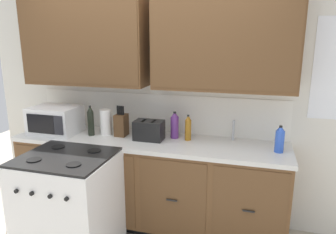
{
  "coord_description": "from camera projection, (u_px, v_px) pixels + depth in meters",
  "views": [
    {
      "loc": [
        0.99,
        -2.46,
        1.89
      ],
      "look_at": [
        0.22,
        0.27,
        1.18
      ],
      "focal_mm": 33.5,
      "sensor_mm": 36.0,
      "label": 1
    }
  ],
  "objects": [
    {
      "name": "bottle_violet",
      "position": [
        175.0,
        125.0,
        3.09
      ],
      "size": [
        0.08,
        0.08,
        0.27
      ],
      "color": "#663384",
      "rests_on": "counter_run"
    },
    {
      "name": "bottle_amber",
      "position": [
        188.0,
        128.0,
        3.03
      ],
      "size": [
        0.06,
        0.06,
        0.25
      ],
      "color": "#9E6619",
      "rests_on": "counter_run"
    },
    {
      "name": "wall_unit",
      "position": [
        153.0,
        62.0,
        3.08
      ],
      "size": [
        3.86,
        0.4,
        2.55
      ],
      "color": "silver",
      "rests_on": "ground_plane"
    },
    {
      "name": "stove_range",
      "position": [
        70.0,
        206.0,
        2.73
      ],
      "size": [
        0.76,
        0.68,
        0.95
      ],
      "color": "white",
      "rests_on": "ground_plane"
    },
    {
      "name": "sink_faucet",
      "position": [
        233.0,
        130.0,
        3.03
      ],
      "size": [
        0.02,
        0.02,
        0.2
      ],
      "primitive_type": "cylinder",
      "color": "#B2B5BA",
      "rests_on": "counter_run"
    },
    {
      "name": "microwave",
      "position": [
        55.0,
        120.0,
        3.26
      ],
      "size": [
        0.48,
        0.37,
        0.28
      ],
      "color": "white",
      "rests_on": "counter_run"
    },
    {
      "name": "counter_run",
      "position": [
        148.0,
        182.0,
        3.18
      ],
      "size": [
        2.69,
        0.64,
        0.93
      ],
      "color": "black",
      "rests_on": "ground_plane"
    },
    {
      "name": "bottle_dark",
      "position": [
        91.0,
        121.0,
        3.17
      ],
      "size": [
        0.06,
        0.06,
        0.31
      ],
      "color": "black",
      "rests_on": "counter_run"
    },
    {
      "name": "bottle_blue",
      "position": [
        280.0,
        139.0,
        2.7
      ],
      "size": [
        0.08,
        0.08,
        0.24
      ],
      "color": "blue",
      "rests_on": "counter_run"
    },
    {
      "name": "toaster",
      "position": [
        149.0,
        130.0,
        3.05
      ],
      "size": [
        0.28,
        0.18,
        0.19
      ],
      "color": "black",
      "rests_on": "counter_run"
    },
    {
      "name": "knife_block",
      "position": [
        121.0,
        125.0,
        3.17
      ],
      "size": [
        0.11,
        0.14,
        0.31
      ],
      "color": "#52361E",
      "rests_on": "counter_run"
    },
    {
      "name": "paper_towel_roll",
      "position": [
        106.0,
        122.0,
        3.21
      ],
      "size": [
        0.12,
        0.12,
        0.26
      ],
      "primitive_type": "cylinder",
      "color": "white",
      "rests_on": "counter_run"
    }
  ]
}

